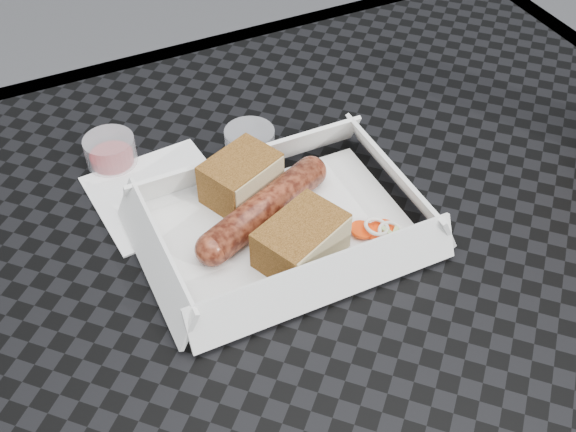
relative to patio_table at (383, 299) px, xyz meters
name	(u,v)px	position (x,y,z in m)	size (l,w,h in m)	color
patio_table	(383,299)	(0.00, 0.00, 0.00)	(0.80, 0.80, 0.74)	black
food_tray	(283,231)	(-0.08, 0.06, 0.08)	(0.22, 0.15, 0.00)	white
bratwurst	(264,208)	(-0.09, 0.07, 0.09)	(0.15, 0.08, 0.03)	brown
bread_near	(241,178)	(-0.10, 0.11, 0.10)	(0.07, 0.05, 0.04)	brown
bread_far	(301,240)	(-0.08, 0.02, 0.10)	(0.08, 0.05, 0.04)	brown
veg_garnish	(378,234)	(-0.01, 0.01, 0.08)	(0.03, 0.03, 0.00)	#F73E0A
napkin	(160,194)	(-0.16, 0.15, 0.08)	(0.12, 0.12, 0.00)	white
condiment_cup_sauce	(111,151)	(-0.19, 0.22, 0.09)	(0.05, 0.05, 0.03)	maroon
condiment_cup_empty	(250,143)	(-0.06, 0.17, 0.09)	(0.05, 0.05, 0.03)	silver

